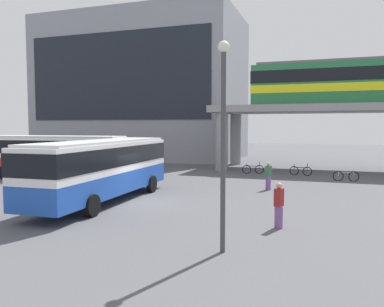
% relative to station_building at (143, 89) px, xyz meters
% --- Properties ---
extents(ground_plane, '(120.00, 120.00, 0.00)m').
position_rel_station_building_xyz_m(ground_plane, '(12.68, -16.89, -8.56)').
color(ground_plane, '#515156').
extents(station_building, '(24.12, 13.61, 17.10)m').
position_rel_station_building_xyz_m(station_building, '(0.00, 0.00, 0.00)').
color(station_building, gray).
rests_on(station_building, ground_plane).
extents(elevated_platform, '(26.81, 7.25, 5.75)m').
position_rel_station_building_xyz_m(elevated_platform, '(25.37, -8.51, -3.61)').
color(elevated_platform, gray).
rests_on(elevated_platform, ground_plane).
extents(bus_main, '(3.00, 11.11, 3.22)m').
position_rel_station_building_xyz_m(bus_main, '(10.97, -27.47, -6.57)').
color(bus_main, '#1E4CB2').
rests_on(bus_main, ground_plane).
extents(bus_secondary, '(11.22, 3.48, 3.22)m').
position_rel_station_building_xyz_m(bus_secondary, '(2.77, -20.73, -6.57)').
color(bus_secondary, red).
rests_on(bus_secondary, ground_plane).
extents(bicycle_black, '(1.77, 0.38, 1.04)m').
position_rel_station_building_xyz_m(bicycle_black, '(20.05, -12.73, -8.20)').
color(bicycle_black, black).
rests_on(bicycle_black, ground_plane).
extents(bicycle_blue, '(1.72, 0.60, 1.04)m').
position_rel_station_building_xyz_m(bicycle_blue, '(16.23, -12.81, -8.20)').
color(bicycle_blue, black).
rests_on(bicycle_blue, ground_plane).
extents(bicycle_silver, '(1.79, 0.22, 1.04)m').
position_rel_station_building_xyz_m(bicycle_silver, '(23.34, -15.11, -8.20)').
color(bicycle_silver, black).
rests_on(bicycle_silver, ground_plane).
extents(pedestrian_walking_across, '(0.37, 0.46, 1.79)m').
position_rel_station_building_xyz_m(pedestrian_walking_across, '(20.22, -29.78, -7.71)').
color(pedestrian_walking_across, '#724C8C').
rests_on(pedestrian_walking_across, ground_plane).
extents(pedestrian_near_building, '(0.40, 0.47, 1.72)m').
position_rel_station_building_xyz_m(pedestrian_near_building, '(18.58, -20.79, -7.74)').
color(pedestrian_near_building, '#724C8C').
rests_on(pedestrian_near_building, ground_plane).
extents(lamp_post, '(0.36, 0.36, 6.55)m').
position_rel_station_building_xyz_m(lamp_post, '(18.88, -33.29, -4.70)').
color(lamp_post, '#3F3F44').
rests_on(lamp_post, ground_plane).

